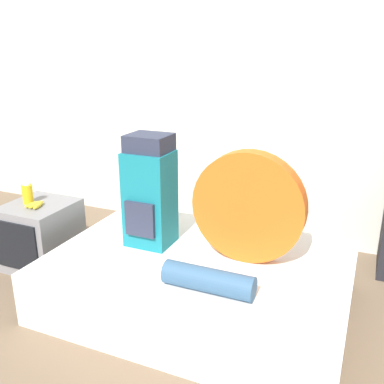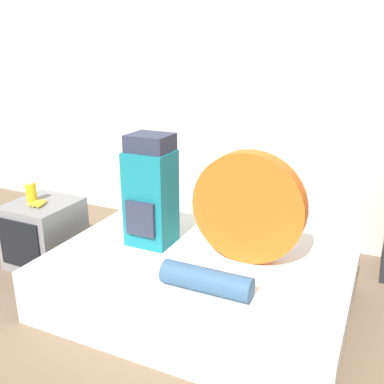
{
  "view_description": "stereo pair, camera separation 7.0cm",
  "coord_description": "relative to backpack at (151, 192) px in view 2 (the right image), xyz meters",
  "views": [
    {
      "loc": [
        0.95,
        -1.77,
        1.69
      ],
      "look_at": [
        -0.08,
        0.6,
        0.82
      ],
      "focal_mm": 40.0,
      "sensor_mm": 36.0,
      "label": 1
    },
    {
      "loc": [
        1.02,
        -1.74,
        1.69
      ],
      "look_at": [
        -0.08,
        0.6,
        0.82
      ],
      "focal_mm": 40.0,
      "sensor_mm": 36.0,
      "label": 2
    }
  ],
  "objects": [
    {
      "name": "ground_plane",
      "position": [
        0.42,
        -0.67,
        -0.74
      ],
      "size": [
        16.0,
        16.0,
        0.0
      ],
      "primitive_type": "plane",
      "color": "brown"
    },
    {
      "name": "bed",
      "position": [
        0.4,
        -0.07,
        -0.56
      ],
      "size": [
        1.94,
        1.37,
        0.37
      ],
      "color": "white",
      "rests_on": "ground_plane"
    },
    {
      "name": "banana_bunch",
      "position": [
        -0.96,
        -0.08,
        -0.2
      ],
      "size": [
        0.13,
        0.16,
        0.04
      ],
      "color": "yellow",
      "rests_on": "television"
    },
    {
      "name": "backpack",
      "position": [
        0.0,
        0.0,
        0.0
      ],
      "size": [
        0.31,
        0.3,
        0.78
      ],
      "color": "#14707F",
      "rests_on": "bed"
    },
    {
      "name": "tent_bag",
      "position": [
        0.69,
        0.03,
        -0.01
      ],
      "size": [
        0.73,
        0.12,
        0.73
      ],
      "color": "#E05B19",
      "rests_on": "bed"
    },
    {
      "name": "television",
      "position": [
        -0.99,
        -0.04,
        -0.48
      ],
      "size": [
        0.49,
        0.53,
        0.52
      ],
      "color": "gray",
      "rests_on": "ground_plane"
    },
    {
      "name": "sleeping_roll",
      "position": [
        0.61,
        -0.44,
        -0.31
      ],
      "size": [
        0.54,
        0.14,
        0.14
      ],
      "color": "#33567A",
      "rests_on": "bed"
    },
    {
      "name": "wall_back",
      "position": [
        0.42,
        1.25,
        0.56
      ],
      "size": [
        8.0,
        0.05,
        2.6
      ],
      "color": "silver",
      "rests_on": "ground_plane"
    },
    {
      "name": "canister",
      "position": [
        -1.07,
        -0.04,
        -0.14
      ],
      "size": [
        0.08,
        0.08,
        0.17
      ],
      "color": "gold",
      "rests_on": "television"
    }
  ]
}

